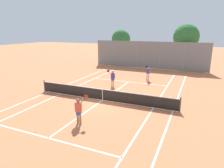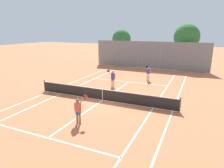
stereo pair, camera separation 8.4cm
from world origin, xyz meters
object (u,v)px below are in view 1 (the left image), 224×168
player_far_left (113,77)px  loose_tennis_ball_1 (35,132)px  tree_behind_right (186,38)px  tree_behind_left (121,39)px  player_far_right (148,73)px  tennis_net (103,94)px  player_near_side (79,110)px

player_far_left → loose_tennis_ball_1: 10.27m
tree_behind_right → tree_behind_left: bearing=175.3°
player_far_left → tree_behind_left: size_ratio=0.32×
player_far_right → tree_behind_left: tree_behind_left is taller
loose_tennis_ball_1 → tree_behind_left: (-4.53, 24.63, 3.88)m
tennis_net → tree_behind_left: size_ratio=2.16×
player_far_left → tree_behind_left: 15.46m
player_near_side → tree_behind_left: bearing=105.3°
player_far_right → loose_tennis_ball_1: bearing=-101.7°
player_far_right → tree_behind_right: size_ratio=0.28×
player_far_left → tree_behind_right: tree_behind_right is taller
player_far_left → tree_behind_right: 15.07m
player_far_left → loose_tennis_ball_1: player_far_left is taller
player_far_right → tree_behind_right: 10.84m
player_far_right → player_near_side: bearing=-95.7°
loose_tennis_ball_1 → tree_behind_left: size_ratio=0.01×
player_near_side → loose_tennis_ball_1: (-1.70, -1.87, -0.89)m
player_near_side → tree_behind_left: tree_behind_left is taller
player_far_left → tree_behind_right: (5.63, 13.53, 3.47)m
player_far_right → loose_tennis_ball_1: player_far_right is taller
loose_tennis_ball_1 → tree_behind_right: size_ratio=0.01×
loose_tennis_ball_1 → player_far_left: bearing=88.6°
tree_behind_left → tree_behind_right: size_ratio=0.88×
tennis_net → player_far_left: (-0.87, 4.03, 0.42)m
tennis_net → player_near_side: 4.39m
player_far_right → loose_tennis_ball_1: size_ratio=26.88×
player_near_side → player_far_left: size_ratio=1.00×
tree_behind_right → loose_tennis_ball_1: bearing=-103.9°
player_far_left → loose_tennis_ball_1: size_ratio=26.88×
loose_tennis_ball_1 → player_near_side: bearing=47.8°
player_far_left → player_near_side: bearing=-80.2°
player_near_side → tree_behind_left: size_ratio=0.32×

